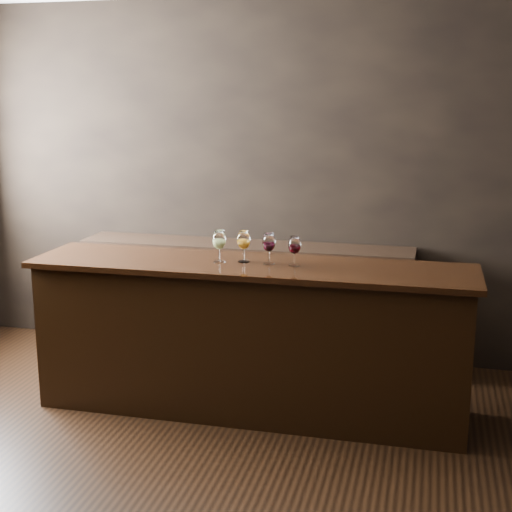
% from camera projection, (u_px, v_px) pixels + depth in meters
% --- Properties ---
extents(ground, '(5.00, 5.00, 0.00)m').
position_uv_depth(ground, '(161.00, 491.00, 3.81)').
color(ground, black).
rests_on(ground, ground).
extents(room_shell, '(5.02, 4.52, 2.81)m').
position_uv_depth(room_shell, '(115.00, 148.00, 3.57)').
color(room_shell, black).
rests_on(room_shell, ground).
extents(bar_counter, '(2.79, 0.62, 0.98)m').
position_uv_depth(bar_counter, '(250.00, 341.00, 4.70)').
color(bar_counter, black).
rests_on(bar_counter, ground).
extents(bar_top, '(2.88, 0.69, 0.04)m').
position_uv_depth(bar_top, '(250.00, 266.00, 4.58)').
color(bar_top, black).
rests_on(bar_top, bar_counter).
extents(back_bar_shelf, '(2.61, 0.40, 0.94)m').
position_uv_depth(back_bar_shelf, '(245.00, 302.00, 5.64)').
color(back_bar_shelf, black).
rests_on(back_bar_shelf, ground).
extents(glass_white, '(0.09, 0.09, 0.21)m').
position_uv_depth(glass_white, '(219.00, 241.00, 4.59)').
color(glass_white, white).
rests_on(glass_white, bar_top).
extents(glass_amber, '(0.09, 0.09, 0.21)m').
position_uv_depth(glass_amber, '(244.00, 241.00, 4.59)').
color(glass_amber, white).
rests_on(glass_amber, bar_top).
extents(glass_red_a, '(0.09, 0.09, 0.20)m').
position_uv_depth(glass_red_a, '(269.00, 243.00, 4.54)').
color(glass_red_a, white).
rests_on(glass_red_a, bar_top).
extents(glass_red_b, '(0.08, 0.08, 0.19)m').
position_uv_depth(glass_red_b, '(294.00, 246.00, 4.49)').
color(glass_red_b, white).
rests_on(glass_red_b, bar_top).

